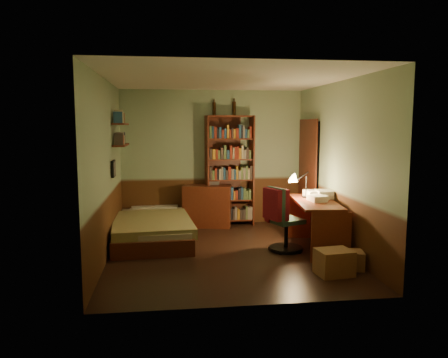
{
  "coord_description": "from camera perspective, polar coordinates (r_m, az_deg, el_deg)",
  "views": [
    {
      "loc": [
        -0.87,
        -6.43,
        1.94
      ],
      "look_at": [
        0.0,
        0.25,
        1.1
      ],
      "focal_mm": 35.0,
      "sensor_mm": 36.0,
      "label": 1
    }
  ],
  "objects": [
    {
      "name": "dresser",
      "position": [
        8.37,
        -2.2,
        -3.52
      ],
      "size": [
        0.97,
        0.64,
        0.8
      ],
      "primitive_type": "cube",
      "rotation": [
        0.0,
        0.0,
        -0.23
      ],
      "color": "#521F11",
      "rests_on": "ground"
    },
    {
      "name": "floor",
      "position": [
        6.77,
        0.28,
        -9.62
      ],
      "size": [
        3.5,
        4.0,
        0.02
      ],
      "primitive_type": "cube",
      "color": "black",
      "rests_on": "ground"
    },
    {
      "name": "wall_left",
      "position": [
        6.52,
        -15.24,
        1.23
      ],
      "size": [
        0.02,
        4.0,
        2.6
      ],
      "primitive_type": "cube",
      "color": "#8BA480",
      "rests_on": "ground"
    },
    {
      "name": "bottle_left",
      "position": [
        8.44,
        -1.3,
        9.15
      ],
      "size": [
        0.08,
        0.08,
        0.25
      ],
      "primitive_type": "cylinder",
      "rotation": [
        0.0,
        0.0,
        0.19
      ],
      "color": "black",
      "rests_on": "bookshelf"
    },
    {
      "name": "wall_back",
      "position": [
        8.51,
        -1.53,
        2.79
      ],
      "size": [
        3.5,
        0.02,
        2.6
      ],
      "primitive_type": "cube",
      "color": "#8BA480",
      "rests_on": "ground"
    },
    {
      "name": "red_jacket",
      "position": [
        6.84,
        5.84,
        0.82
      ],
      "size": [
        0.35,
        0.45,
        0.47
      ],
      "primitive_type": "cube",
      "rotation": [
        0.0,
        0.0,
        -0.37
      ],
      "color": "maroon",
      "rests_on": "office_chair"
    },
    {
      "name": "ceiling",
      "position": [
        6.52,
        0.29,
        13.01
      ],
      "size": [
        3.5,
        4.0,
        0.02
      ],
      "primitive_type": "cube",
      "color": "silver",
      "rests_on": "wall_back"
    },
    {
      "name": "paper_stack",
      "position": [
        7.19,
        12.93,
        -1.95
      ],
      "size": [
        0.26,
        0.34,
        0.13
      ],
      "primitive_type": "cube",
      "rotation": [
        0.0,
        0.0,
        -0.08
      ],
      "color": "silver",
      "rests_on": "desk"
    },
    {
      "name": "office_chair",
      "position": [
        6.82,
        8.15,
        -5.33
      ],
      "size": [
        0.6,
        0.57,
        0.96
      ],
      "primitive_type": "cube",
      "rotation": [
        0.0,
        0.0,
        0.37
      ],
      "color": "#315542",
      "rests_on": "ground"
    },
    {
      "name": "wall_shelf_lower",
      "position": [
        7.57,
        -13.29,
        4.35
      ],
      "size": [
        0.2,
        0.9,
        0.03
      ],
      "primitive_type": "cube",
      "color": "#521F11",
      "rests_on": "wall_left"
    },
    {
      "name": "doorway",
      "position": [
        8.2,
        11.04,
        0.4
      ],
      "size": [
        0.06,
        0.9,
        2.0
      ],
      "primitive_type": "cube",
      "color": "black",
      "rests_on": "ground"
    },
    {
      "name": "wall_shelf_upper",
      "position": [
        7.57,
        -13.36,
        7.0
      ],
      "size": [
        0.2,
        0.9,
        0.03
      ],
      "primitive_type": "cube",
      "color": "#521F11",
      "rests_on": "wall_left"
    },
    {
      "name": "desk_lamp",
      "position": [
        7.17,
        10.7,
        0.07
      ],
      "size": [
        0.21,
        0.21,
        0.62
      ],
      "primitive_type": "cone",
      "rotation": [
        0.0,
        0.0,
        -0.12
      ],
      "color": "black",
      "rests_on": "desk"
    },
    {
      "name": "bed",
      "position": [
        7.55,
        -9.29,
        -5.28
      ],
      "size": [
        1.27,
        2.28,
        0.67
      ],
      "primitive_type": "cube",
      "rotation": [
        0.0,
        0.0,
        0.03
      ],
      "color": "olive",
      "rests_on": "ground"
    },
    {
      "name": "wall_front",
      "position": [
        4.55,
        3.67,
        -0.99
      ],
      "size": [
        3.5,
        0.02,
        2.6
      ],
      "primitive_type": "cube",
      "color": "#8BA480",
      "rests_on": "ground"
    },
    {
      "name": "door_trim",
      "position": [
        8.19,
        10.81,
        0.39
      ],
      "size": [
        0.02,
        0.98,
        2.08
      ],
      "primitive_type": "cube",
      "color": "#421A0F",
      "rests_on": "ground"
    },
    {
      "name": "framed_picture",
      "position": [
        7.11,
        -14.26,
        1.32
      ],
      "size": [
        0.04,
        0.32,
        0.26
      ],
      "primitive_type": "cube",
      "color": "black",
      "rests_on": "wall_left"
    },
    {
      "name": "wall_right",
      "position": [
        6.97,
        14.78,
        1.61
      ],
      "size": [
        0.02,
        4.0,
        2.6
      ],
      "primitive_type": "cube",
      "color": "#8BA480",
      "rests_on": "ground"
    },
    {
      "name": "desk",
      "position": [
        6.99,
        11.75,
        -5.91
      ],
      "size": [
        0.75,
        1.49,
        0.77
      ],
      "primitive_type": "cube",
      "rotation": [
        0.0,
        0.0,
        -0.11
      ],
      "color": "#521F11",
      "rests_on": "ground"
    },
    {
      "name": "cardboard_box_b",
      "position": [
        6.24,
        16.12,
        -10.11
      ],
      "size": [
        0.41,
        0.36,
        0.25
      ],
      "primitive_type": "cube",
      "rotation": [
        0.0,
        0.0,
        -0.24
      ],
      "color": "olive",
      "rests_on": "ground"
    },
    {
      "name": "mini_stereo",
      "position": [
        8.43,
        -1.42,
        -0.26
      ],
      "size": [
        0.25,
        0.21,
        0.13
      ],
      "primitive_type": "cube",
      "rotation": [
        0.0,
        0.0,
        -0.13
      ],
      "color": "#B2B2B7",
      "rests_on": "dresser"
    },
    {
      "name": "bottle_right",
      "position": [
        8.49,
        1.32,
        9.18
      ],
      "size": [
        0.09,
        0.09,
        0.27
      ],
      "primitive_type": "cylinder",
      "rotation": [
        0.0,
        0.0,
        0.43
      ],
      "color": "black",
      "rests_on": "bookshelf"
    },
    {
      "name": "bookshelf",
      "position": [
        8.41,
        0.72,
        1.08
      ],
      "size": [
        0.93,
        0.39,
        2.11
      ],
      "primitive_type": "cube",
      "rotation": [
        0.0,
        0.0,
        0.12
      ],
      "color": "#521F11",
      "rests_on": "ground"
    },
    {
      "name": "cardboard_box_a",
      "position": [
        5.93,
        14.19,
        -10.51
      ],
      "size": [
        0.48,
        0.41,
        0.33
      ],
      "primitive_type": "cube",
      "rotation": [
        0.0,
        0.0,
        0.13
      ],
      "color": "olive",
      "rests_on": "ground"
    }
  ]
}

